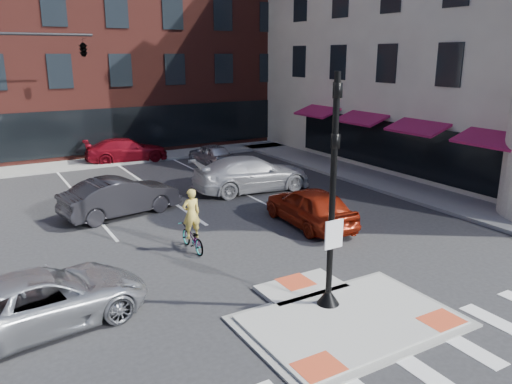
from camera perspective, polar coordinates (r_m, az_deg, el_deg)
ground at (r=13.43m, az=9.28°, el=-13.60°), size 120.00×120.00×0.00m
refuge_island at (r=13.23m, az=10.02°, el=-13.85°), size 5.40×4.65×0.13m
sidewalk_e at (r=27.20m, az=13.57°, el=1.43°), size 3.00×24.00×0.15m
sidewalk_n at (r=33.33m, az=-11.12°, el=4.12°), size 26.00×3.00×0.15m
building_n at (r=42.30m, az=-16.42°, el=16.69°), size 24.40×18.40×15.50m
building_e at (r=35.67m, az=25.83°, el=16.54°), size 21.90×23.90×17.70m
building_far_right at (r=65.09m, az=-16.01°, el=14.50°), size 12.00×12.00×12.00m
signal_pole at (r=12.75m, az=8.62°, el=-3.58°), size 0.60×0.60×5.98m
mast_arm_signal at (r=27.25m, az=-22.16°, el=13.82°), size 6.10×2.24×8.00m
silver_suv at (r=13.47m, az=-23.15°, el=-11.24°), size 5.39×3.06×1.42m
red_sedan at (r=19.49m, az=6.18°, el=-1.63°), size 2.10×4.65×1.55m
white_pickup at (r=24.33m, az=-0.47°, el=2.10°), size 6.00×2.83×1.69m
bg_car_dark at (r=21.35m, az=-15.22°, el=-0.50°), size 5.07×2.55×1.60m
bg_car_silver at (r=30.43m, az=-5.15°, el=4.36°), size 1.76×3.84×1.28m
bg_car_red at (r=32.10m, az=-14.58°, el=4.66°), size 5.17×2.54×1.45m
cyclist at (r=17.07m, az=-7.35°, el=-4.33°), size 0.63×1.72×2.18m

